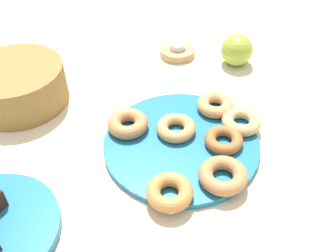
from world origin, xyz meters
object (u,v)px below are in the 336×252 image
at_px(candle_holder, 177,52).
at_px(tealight, 177,46).
at_px(apple, 237,50).
at_px(donut_0, 215,105).
at_px(donut_plate, 181,144).
at_px(donut_1, 128,124).
at_px(basket, 17,85).
at_px(donut_3, 176,128).
at_px(donut_4, 224,140).
at_px(donut_6, 223,175).
at_px(donut_5, 241,121).
at_px(donut_2, 170,192).

height_order(candle_holder, tealight, tealight).
height_order(tealight, apple, apple).
bearing_deg(candle_holder, donut_0, -137.54).
distance_m(donut_plate, donut_1, 0.12).
relative_size(donut_1, basket, 0.39).
xyz_separation_m(basket, apple, (0.36, -0.40, -0.00)).
xyz_separation_m(donut_3, donut_4, (0.01, -0.10, -0.00)).
bearing_deg(basket, donut_0, -71.30).
relative_size(donut_4, donut_6, 0.86).
relative_size(candle_holder, tealight, 2.22).
relative_size(tealight, apple, 0.51).
height_order(donut_plate, donut_4, donut_4).
distance_m(donut_plate, donut_4, 0.09).
height_order(donut_6, basket, basket).
bearing_deg(donut_3, donut_6, -122.32).
xyz_separation_m(donut_1, donut_5, (0.11, -0.21, -0.00)).
height_order(donut_1, basket, basket).
bearing_deg(donut_5, candle_holder, 47.81).
height_order(donut_5, candle_holder, donut_5).
bearing_deg(donut_4, tealight, 38.35).
distance_m(donut_2, donut_5, 0.24).
distance_m(donut_5, candle_holder, 0.33).
bearing_deg(apple, candle_holder, 99.35).
height_order(candle_holder, apple, apple).
relative_size(donut_5, candle_holder, 0.88).
distance_m(donut_6, apple, 0.42).
bearing_deg(apple, donut_plate, 178.86).
relative_size(donut_1, tealight, 2.01).
xyz_separation_m(donut_4, apple, (0.31, 0.07, 0.02)).
height_order(donut_0, donut_6, same).
xyz_separation_m(donut_0, donut_5, (-0.03, -0.07, -0.00)).
relative_size(donut_5, basket, 0.38).
distance_m(donut_plate, donut_2, 0.14).
bearing_deg(candle_holder, donut_6, -145.81).
distance_m(donut_3, candle_holder, 0.32).
distance_m(candle_holder, apple, 0.16).
xyz_separation_m(donut_plate, donut_0, (0.12, -0.03, 0.02)).
height_order(donut_2, tealight, donut_2).
height_order(donut_2, basket, basket).
bearing_deg(donut_3, donut_5, -57.08).
relative_size(donut_1, donut_5, 1.03).
xyz_separation_m(donut_1, tealight, (0.33, 0.03, 0.00)).
bearing_deg(donut_4, basket, 95.70).
relative_size(donut_5, tealight, 1.95).
bearing_deg(donut_0, donut_3, 155.05).
bearing_deg(donut_plate, candle_holder, 25.23).
bearing_deg(tealight, donut_3, -156.67).
distance_m(donut_1, candle_holder, 0.33).
bearing_deg(tealight, donut_2, -157.76).
relative_size(donut_0, donut_2, 0.97).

